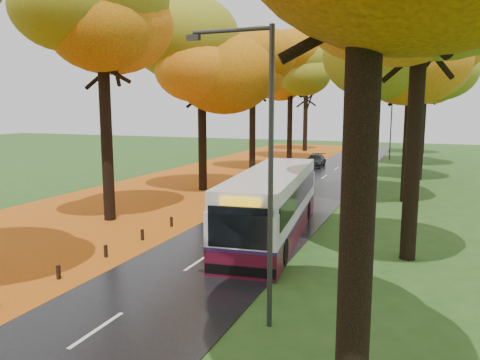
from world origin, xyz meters
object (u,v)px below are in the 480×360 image
Objects in this scene: streetlamp_far at (389,118)px; car_silver at (298,167)px; streetlamp_near at (262,155)px; bus at (272,203)px; car_dark at (315,160)px; streetlamp_mid at (365,125)px; car_white at (280,176)px.

streetlamp_far is 17.60m from car_silver.
streetlamp_near is 1.84× the size of car_silver.
streetlamp_far is at bearing 52.30° from car_silver.
bus is 26.54m from car_dark.
streetlamp_near and streetlamp_mid have the same top height.
streetlamp_mid is at bearing 90.00° from streetlamp_near.
streetlamp_near reaches higher than car_silver.
bus is at bearing -83.81° from car_dark.
car_silver is at bearing 94.61° from bus.
streetlamp_mid is 1.00× the size of streetlamp_far.
bus reaches higher than car_silver.
streetlamp_near is 23.31m from car_white.
car_white is at bearing -105.70° from streetlamp_far.
streetlamp_near reaches higher than bus.
streetlamp_mid is 14.03m from bus.
streetlamp_near is at bearing -90.00° from streetlamp_far.
car_white reaches higher than car_dark.
car_silver is 1.05× the size of car_dark.
streetlamp_mid reaches higher than car_silver.
bus is at bearing -94.91° from car_silver.
streetlamp_near reaches higher than car_white.
car_dark is at bearing 116.05° from streetlamp_mid.
streetlamp_mid is 1.91× the size of car_white.
car_dark is at bearing 73.44° from car_silver.
streetlamp_near is 0.68× the size of bus.
streetlamp_near is at bearing -81.92° from car_dark.
streetlamp_far is (0.00, 44.00, 0.00)m from streetlamp_near.
streetlamp_near is 9.39m from bus.
car_white is at bearing 178.79° from streetlamp_mid.
streetlamp_mid is 1.93× the size of car_dark.
car_white is at bearing -91.65° from car_dark.
streetlamp_mid is 22.00m from streetlamp_far.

